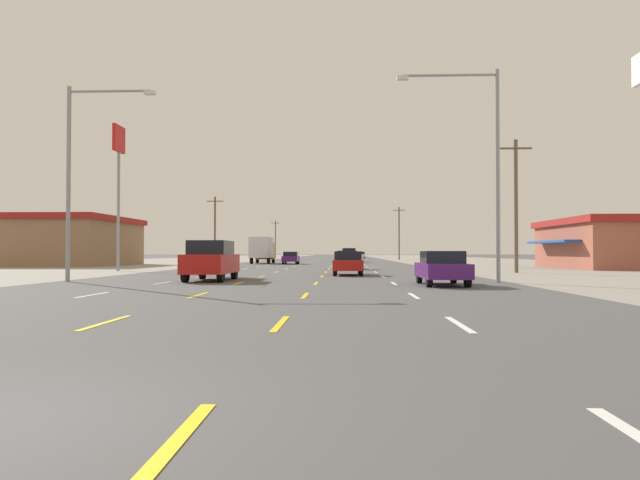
% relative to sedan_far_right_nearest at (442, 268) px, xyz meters
% --- Properties ---
extents(ground_plane, '(572.00, 572.00, 0.00)m').
position_rel_sedan_far_right_nearest_xyz_m(ground_plane, '(-7.20, 45.18, -0.76)').
color(ground_plane, '#4C4C4F').
extents(lot_apron_left, '(28.00, 440.00, 0.01)m').
position_rel_sedan_far_right_nearest_xyz_m(lot_apron_left, '(-31.95, 45.18, -0.75)').
color(lot_apron_left, gray).
rests_on(lot_apron_left, ground).
extents(lot_apron_right, '(28.00, 440.00, 0.01)m').
position_rel_sedan_far_right_nearest_xyz_m(lot_apron_right, '(17.55, 45.18, -0.75)').
color(lot_apron_right, gray).
rests_on(lot_apron_right, ground).
extents(lane_markings, '(10.64, 227.60, 0.01)m').
position_rel_sedan_far_right_nearest_xyz_m(lane_markings, '(-7.20, 83.68, -0.75)').
color(lane_markings, white).
rests_on(lane_markings, ground).
extents(signal_span_wire, '(25.24, 0.52, 9.96)m').
position_rel_sedan_far_right_nearest_xyz_m(signal_span_wire, '(-6.81, -13.22, 5.05)').
color(signal_span_wire, brown).
rests_on(signal_span_wire, ground).
extents(sedan_far_right_nearest, '(1.80, 4.50, 1.46)m').
position_rel_sedan_far_right_nearest_xyz_m(sedan_far_right_nearest, '(0.00, 0.00, 0.00)').
color(sedan_far_right_nearest, '#4C196B').
rests_on(sedan_far_right_nearest, ground).
extents(suv_inner_left_near, '(1.98, 4.90, 1.98)m').
position_rel_sedan_far_right_nearest_xyz_m(suv_inner_left_near, '(-10.77, 3.59, 0.27)').
color(suv_inner_left_near, red).
rests_on(suv_inner_left_near, ground).
extents(sedan_inner_right_mid, '(1.80, 4.50, 1.46)m').
position_rel_sedan_far_right_nearest_xyz_m(sedan_inner_right_mid, '(-3.95, 10.90, 0.00)').
color(sedan_inner_right_mid, red).
rests_on(sedan_inner_right_mid, ground).
extents(hatchback_inner_right_midfar, '(1.72, 3.90, 1.54)m').
position_rel_sedan_far_right_nearest_xyz_m(hatchback_inner_right_midfar, '(-3.92, 23.62, 0.03)').
color(hatchback_inner_right_midfar, silver).
rests_on(hatchback_inner_right_midfar, ground).
extents(sedan_inner_left_far, '(1.80, 4.50, 1.46)m').
position_rel_sedan_far_right_nearest_xyz_m(sedan_inner_left_far, '(-10.46, 44.42, 0.00)').
color(sedan_inner_left_far, '#4C196B').
rests_on(sedan_inner_left_far, ground).
extents(box_truck_far_left_farther, '(2.40, 7.20, 3.23)m').
position_rel_sedan_far_right_nearest_xyz_m(box_truck_far_left_farther, '(-14.27, 47.46, 1.08)').
color(box_truck_far_left_farther, '#B28C33').
rests_on(box_truck_far_left_farther, ground).
extents(suv_inner_right_farthest, '(1.98, 4.90, 1.98)m').
position_rel_sedan_far_right_nearest_xyz_m(suv_inner_right_farthest, '(-3.46, 58.85, 0.27)').
color(suv_inner_right_farthest, maroon).
rests_on(suv_inner_right_farthest, ground).
extents(hatchback_far_right_distant_a, '(1.72, 3.90, 1.54)m').
position_rel_sedan_far_right_nearest_xyz_m(hatchback_far_right_distant_a, '(-0.30, 108.71, 0.03)').
color(hatchback_far_right_distant_a, white).
rests_on(hatchback_far_right_distant_a, ground).
extents(storefront_left_row_1, '(12.11, 15.61, 5.17)m').
position_rel_sedan_far_right_nearest_xyz_m(storefront_left_row_1, '(-33.73, 36.48, 1.85)').
color(storefront_left_row_1, '#8C6B4C').
rests_on(storefront_left_row_1, ground).
extents(storefront_right_row_1, '(13.30, 14.29, 4.32)m').
position_rel_sedan_far_right_nearest_xyz_m(storefront_right_row_1, '(20.55, 27.16, 1.43)').
color(storefront_right_row_1, '#A35642').
rests_on(storefront_right_row_1, ground).
extents(pole_sign_left_row_1, '(0.24, 2.02, 10.99)m').
position_rel_sedan_far_right_nearest_xyz_m(pole_sign_left_row_1, '(-21.22, 18.47, 7.53)').
color(pole_sign_left_row_1, gray).
rests_on(pole_sign_left_row_1, ground).
extents(streetlight_left_row_0, '(4.28, 0.26, 9.36)m').
position_rel_sedan_far_right_nearest_xyz_m(streetlight_left_row_0, '(-16.90, 2.21, 4.71)').
color(streetlight_left_row_0, gray).
rests_on(streetlight_left_row_0, ground).
extents(streetlight_right_row_0, '(4.74, 0.26, 9.93)m').
position_rel_sedan_far_right_nearest_xyz_m(streetlight_right_row_0, '(2.45, 2.21, 5.06)').
color(streetlight_right_row_0, gray).
rests_on(streetlight_right_row_0, ground).
extents(utility_pole_right_row_0, '(2.20, 0.26, 9.14)m').
position_rel_sedan_far_right_nearest_xyz_m(utility_pole_right_row_0, '(7.62, 15.50, 4.01)').
color(utility_pole_right_row_0, brown).
rests_on(utility_pole_right_row_0, ground).
extents(utility_pole_left_row_1, '(2.20, 0.26, 8.82)m').
position_rel_sedan_far_right_nearest_xyz_m(utility_pole_left_row_1, '(-21.39, 52.76, 3.85)').
color(utility_pole_left_row_1, brown).
rests_on(utility_pole_left_row_1, ground).
extents(utility_pole_right_row_2, '(2.20, 0.26, 9.87)m').
position_rel_sedan_far_right_nearest_xyz_m(utility_pole_right_row_2, '(6.19, 85.75, 4.38)').
color(utility_pole_right_row_2, brown).
rests_on(utility_pole_right_row_2, ground).
extents(utility_pole_left_row_3, '(2.20, 0.26, 9.42)m').
position_rel_sedan_far_right_nearest_xyz_m(utility_pole_left_row_3, '(-21.53, 123.98, 4.15)').
color(utility_pole_left_row_3, brown).
rests_on(utility_pole_left_row_3, ground).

